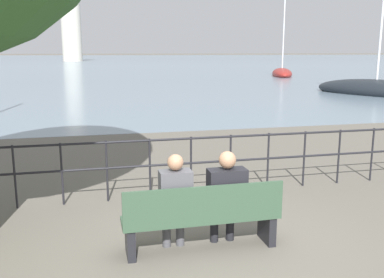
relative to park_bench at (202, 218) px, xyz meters
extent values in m
plane|color=#605B51|center=(0.00, 0.07, -0.44)|extent=(1000.00, 1000.00, 0.00)
cube|color=slate|center=(0.00, 158.18, -0.44)|extent=(600.00, 300.00, 0.01)
cube|color=#334C38|center=(0.00, 0.07, -0.02)|extent=(2.02, 0.45, 0.05)
cube|color=#334C38|center=(0.00, -0.14, 0.23)|extent=(2.02, 0.04, 0.45)
cube|color=black|center=(-0.91, 0.07, -0.24)|extent=(0.10, 0.41, 0.40)
cube|color=black|center=(0.91, 0.07, -0.24)|extent=(0.10, 0.41, 0.40)
cylinder|color=#4C4C51|center=(-0.42, 0.22, -0.22)|extent=(0.11, 0.11, 0.45)
cylinder|color=#4C4C51|center=(-0.24, 0.22, -0.22)|extent=(0.11, 0.11, 0.45)
cube|color=#4C4C51|center=(-0.33, 0.13, 0.06)|extent=(0.34, 0.26, 0.14)
cube|color=#4C4C51|center=(-0.33, 0.05, 0.32)|extent=(0.40, 0.24, 0.62)
sphere|color=#A87A5B|center=(-0.33, 0.05, 0.73)|extent=(0.20, 0.20, 0.20)
cylinder|color=black|center=(0.22, 0.22, -0.22)|extent=(0.11, 0.11, 0.45)
cylinder|color=black|center=(0.44, 0.22, -0.22)|extent=(0.11, 0.11, 0.45)
cube|color=black|center=(0.33, 0.13, 0.06)|extent=(0.42, 0.26, 0.14)
cube|color=black|center=(0.33, 0.05, 0.31)|extent=(0.49, 0.24, 0.59)
sphere|color=#A87A5B|center=(0.33, 0.05, 0.72)|extent=(0.22, 0.22, 0.22)
cylinder|color=black|center=(-2.54, 2.16, 0.08)|extent=(0.04, 0.04, 1.05)
cylinder|color=black|center=(-1.82, 2.16, 0.08)|extent=(0.04, 0.04, 1.05)
cylinder|color=black|center=(-1.09, 2.16, 0.08)|extent=(0.04, 0.04, 1.05)
cylinder|color=black|center=(-0.36, 2.16, 0.08)|extent=(0.04, 0.04, 1.05)
cylinder|color=black|center=(0.36, 2.16, 0.08)|extent=(0.04, 0.04, 1.05)
cylinder|color=black|center=(1.09, 2.16, 0.08)|extent=(0.04, 0.04, 1.05)
cylinder|color=black|center=(1.82, 2.16, 0.08)|extent=(0.04, 0.04, 1.05)
cylinder|color=black|center=(2.54, 2.16, 0.08)|extent=(0.04, 0.04, 1.05)
cylinder|color=black|center=(3.27, 2.16, 0.08)|extent=(0.04, 0.04, 1.05)
cylinder|color=black|center=(4.00, 2.16, 0.08)|extent=(0.04, 0.04, 1.05)
cylinder|color=black|center=(0.00, 2.16, 0.58)|extent=(10.90, 0.04, 0.04)
cylinder|color=black|center=(0.00, 2.16, 0.14)|extent=(10.90, 0.04, 0.04)
ellipsoid|color=black|center=(15.09, 17.08, -0.18)|extent=(5.60, 8.12, 1.28)
cylinder|color=silver|center=(15.09, 17.08, 4.28)|extent=(0.14, 0.14, 8.16)
ellipsoid|color=maroon|center=(18.28, 36.66, -0.21)|extent=(4.53, 7.70, 1.15)
cylinder|color=silver|center=(18.28, 36.66, 4.77)|extent=(0.14, 0.14, 9.26)
cylinder|color=beige|center=(-5.18, 111.96, 8.97)|extent=(4.98, 4.98, 18.82)
camera|label=1|loc=(-1.31, -4.91, 2.06)|focal=40.00mm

